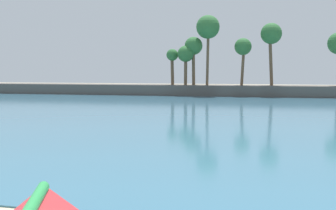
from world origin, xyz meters
name	(u,v)px	position (x,y,z in m)	size (l,w,h in m)	color
sea	(234,100)	(0.00, 59.03, 0.03)	(220.00, 99.74, 0.06)	#386B84
palm_headland	(251,80)	(1.89, 68.81, 2.67)	(100.93, 6.32, 13.13)	#514C47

